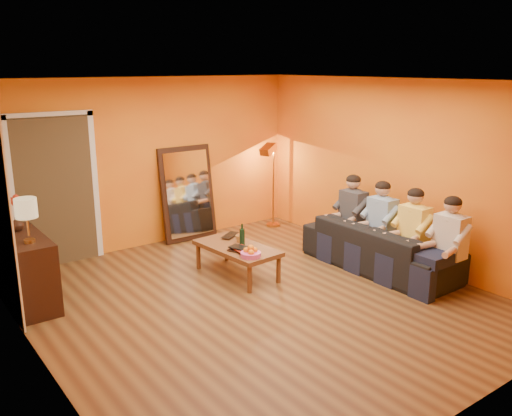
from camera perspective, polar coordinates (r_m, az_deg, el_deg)
room_shell at (r=6.53m, az=-1.79°, el=1.84°), size 5.00×5.50×2.60m
doorway_recess at (r=8.16m, az=-20.62°, el=1.72°), size 1.06×0.30×2.10m
door_jamb_left at (r=7.92m, az=-24.31°, el=0.97°), size 0.08×0.06×2.20m
door_jamb_right at (r=8.22m, az=-16.58°, el=2.15°), size 0.08×0.06×2.20m
door_header at (r=7.89m, az=-21.08°, el=9.15°), size 1.22×0.06×0.08m
mirror_frame at (r=8.81m, az=-7.23°, el=1.54°), size 0.92×0.27×1.51m
mirror_glass at (r=8.78m, az=-7.10°, el=1.50°), size 0.78×0.21×1.35m
sideboard at (r=6.97m, az=-22.99°, el=-6.06°), size 0.44×1.18×0.85m
table_lamp at (r=6.49m, az=-22.94°, el=-1.23°), size 0.24×0.24×0.51m
sofa at (r=7.73m, az=12.89°, el=-3.97°), size 2.24×0.88×0.65m
coffee_table at (r=7.34m, az=-2.00°, el=-5.56°), size 0.71×1.27×0.42m
floor_lamp at (r=9.43m, az=1.85°, el=2.29°), size 0.36×0.33×1.44m
dog at (r=7.32m, az=15.60°, el=-5.34°), size 0.50×0.61×0.62m
person_far_left at (r=7.18m, az=19.74°, el=-3.57°), size 0.70×0.44×1.22m
person_mid_left at (r=7.47m, az=16.27°, el=-2.56°), size 0.70×0.44×1.22m
person_mid_right at (r=7.80m, az=13.08°, el=-1.62°), size 0.70×0.44×1.22m
person_far_right at (r=8.15m, az=10.15°, el=-0.76°), size 0.70×0.44×1.22m
fruit_bowl at (r=6.84m, az=-0.56°, el=-4.52°), size 0.26×0.26×0.16m
wine_bottle at (r=7.21m, az=-1.47°, el=-2.87°), size 0.07×0.07×0.31m
tumbler at (r=7.42m, az=-1.78°, el=-3.24°), size 0.13×0.13×0.10m
laptop at (r=7.64m, az=-2.40°, el=-2.97°), size 0.42×0.38×0.03m
book_lower at (r=7.02m, az=-2.30°, el=-4.63°), size 0.25×0.28×0.02m
book_mid at (r=7.02m, az=-2.28°, el=-4.44°), size 0.21×0.28×0.02m
book_upper at (r=7.00m, az=-2.25°, el=-4.34°), size 0.23×0.27×0.02m
vase at (r=7.05m, az=-23.90°, el=-1.55°), size 0.16×0.16×0.17m
flowers at (r=6.98m, az=-24.12°, el=0.50°), size 0.17×0.17×0.45m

